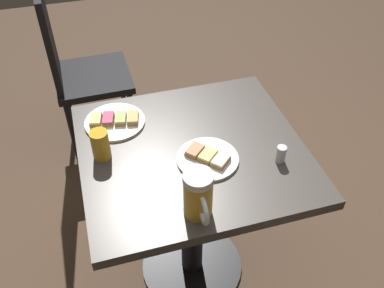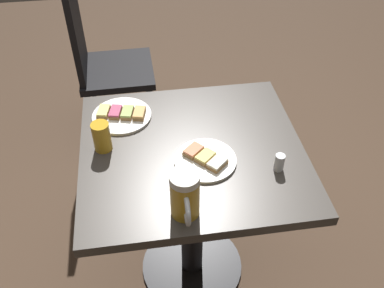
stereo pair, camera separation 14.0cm
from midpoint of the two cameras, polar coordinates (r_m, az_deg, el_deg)
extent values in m
plane|color=#4C3828|center=(1.97, 2.11, -16.15)|extent=(6.00, 6.00, 0.00)
cylinder|color=black|center=(1.97, 2.12, -16.04)|extent=(0.44, 0.44, 0.01)
cylinder|color=black|center=(1.68, 2.42, -9.75)|extent=(0.09, 0.09, 0.68)
cube|color=#423D38|center=(1.43, 2.81, -1.26)|extent=(0.74, 0.69, 0.04)
cylinder|color=white|center=(1.37, 4.73, -2.32)|extent=(0.20, 0.20, 0.01)
cube|color=#9E7547|center=(1.34, 6.39, -2.86)|extent=(0.08, 0.08, 0.01)
cube|color=white|center=(1.34, 6.42, -2.55)|extent=(0.07, 0.07, 0.01)
cube|color=#9E7547|center=(1.36, 4.75, -1.99)|extent=(0.08, 0.08, 0.01)
cube|color=#EFE07A|center=(1.35, 4.77, -1.69)|extent=(0.07, 0.07, 0.01)
cube|color=#9E7547|center=(1.38, 3.16, -1.15)|extent=(0.08, 0.08, 0.01)
cube|color=#EA8E66|center=(1.37, 3.18, -0.84)|extent=(0.07, 0.07, 0.01)
cylinder|color=white|center=(1.55, -6.88, 3.70)|extent=(0.21, 0.21, 0.01)
cube|color=#9E7547|center=(1.53, -4.51, 3.93)|extent=(0.05, 0.08, 0.01)
cube|color=#E5B266|center=(1.52, -4.53, 4.22)|extent=(0.05, 0.07, 0.01)
cube|color=#9E7547|center=(1.54, -6.12, 3.99)|extent=(0.05, 0.08, 0.01)
cube|color=#ADC66B|center=(1.53, -6.14, 4.28)|extent=(0.05, 0.07, 0.01)
cube|color=#9E7547|center=(1.54, -7.71, 4.04)|extent=(0.05, 0.08, 0.01)
cube|color=#BC4C70|center=(1.54, -7.74, 4.34)|extent=(0.05, 0.07, 0.01)
cube|color=#9E7547|center=(1.55, -9.28, 4.10)|extent=(0.05, 0.08, 0.01)
cube|color=#EFE07A|center=(1.55, -9.32, 4.39)|extent=(0.05, 0.07, 0.01)
cylinder|color=gold|center=(1.18, 2.46, -7.31)|extent=(0.08, 0.08, 0.13)
cylinder|color=white|center=(1.12, 2.57, -4.79)|extent=(0.08, 0.08, 0.02)
torus|color=silver|center=(1.14, 2.87, -9.12)|extent=(0.02, 0.09, 0.09)
cylinder|color=gold|center=(1.40, -9.28, 0.85)|extent=(0.06, 0.06, 0.10)
cylinder|color=silver|center=(1.36, 14.57, -2.56)|extent=(0.03, 0.03, 0.06)
cylinder|color=black|center=(2.33, -3.65, 3.17)|extent=(0.03, 0.03, 0.43)
cylinder|color=black|center=(2.59, -4.46, 7.59)|extent=(0.03, 0.03, 0.43)
cylinder|color=black|center=(2.33, -11.48, 2.32)|extent=(0.03, 0.03, 0.43)
cylinder|color=black|center=(2.59, -11.56, 6.81)|extent=(0.03, 0.03, 0.43)
cube|color=black|center=(2.32, -8.33, 9.67)|extent=(0.38, 0.38, 0.04)
cube|color=black|center=(2.20, -13.55, 14.74)|extent=(0.03, 0.34, 0.48)
camera|label=1|loc=(0.07, -87.13, 2.60)|focal=39.65mm
camera|label=2|loc=(0.07, 92.87, -2.60)|focal=39.65mm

